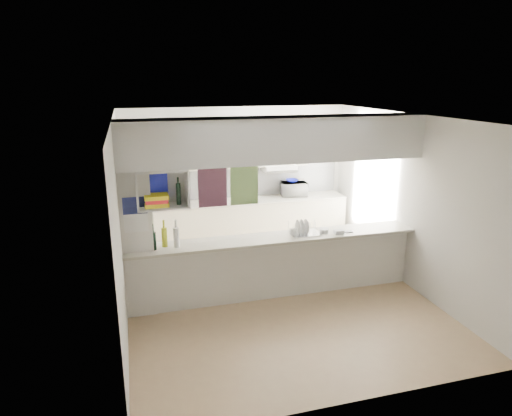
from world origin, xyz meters
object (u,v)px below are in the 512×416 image
object	(u,v)px
microwave	(294,189)
bowl	(292,181)
dish_rack	(305,228)
wine_bottles	(165,238)

from	to	relation	value
microwave	bowl	xyz separation A→B (m)	(-0.04, 0.01, 0.16)
bowl	dish_rack	world-z (taller)	bowl
bowl	dish_rack	bearing A→B (deg)	-105.25
dish_rack	wine_bottles	xyz separation A→B (m)	(-1.99, -0.03, 0.05)
microwave	bowl	world-z (taller)	bowl
dish_rack	wine_bottles	size ratio (longest dim) A/B	1.12
microwave	dish_rack	size ratio (longest dim) A/B	1.11
microwave	bowl	bearing A→B (deg)	-15.32
bowl	dish_rack	size ratio (longest dim) A/B	0.55
microwave	wine_bottles	size ratio (longest dim) A/B	1.24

